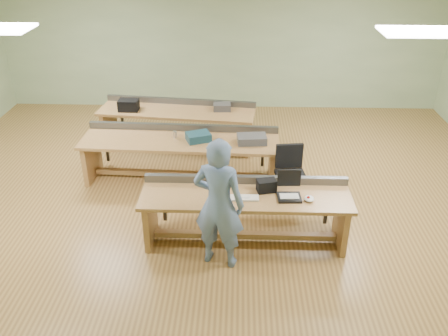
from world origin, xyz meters
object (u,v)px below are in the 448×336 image
Objects in this scene: drinks_can at (175,135)px; camera_bag at (266,186)px; workbench_back at (177,119)px; task_chair at (290,183)px; person at (219,204)px; parts_bin_grey at (252,139)px; workbench_front at (245,206)px; workbench_mid at (180,149)px; laptop_base at (289,197)px; parts_bin_teal at (198,137)px; mug at (193,139)px.

camera_bag is at bearing -49.20° from drinks_can.
drinks_can is (0.13, -1.29, 0.25)m from workbench_back.
task_chair reaches higher than camera_bag.
camera_bag is at bearing -122.84° from person.
task_chair reaches higher than parts_bin_grey.
workbench_front is 1.65m from parts_bin_grey.
person reaches higher than workbench_mid.
person reaches higher than workbench_back.
laptop_base is 2.23m from parts_bin_teal.
mug is at bearing -61.85° from person.
person reaches higher than camera_bag.
parts_bin_teal is at bearing 148.14° from task_chair.
workbench_back is at bearing 126.76° from task_chair.
mug is 0.35m from drinks_can.
camera_bag is 2.13× the size of drinks_can.
drinks_can reaches higher than laptop_base.
task_chair is 2.08m from drinks_can.
parts_bin_teal is at bearing 114.82° from workbench_front.
drinks_can is (-0.83, 2.26, -0.09)m from person.
workbench_front is at bearing -62.12° from mug.
workbench_back is 9.87× the size of laptop_base.
parts_bin_teal is (0.32, -0.06, 0.25)m from workbench_mid.
parts_bin_grey is at bearing -87.70° from person.
workbench_front is at bearing -110.60° from person.
drinks_can is at bearing 154.84° from mug.
workbench_front is 1.85m from mug.
person is at bearing -132.59° from task_chair.
parts_bin_grey is at bearing -6.60° from drinks_can.
camera_bag is (1.37, -1.65, 0.27)m from workbench_mid.
parts_bin_teal is at bearing -62.80° from workbench_back.
laptop_base is 0.35m from camera_bag.
parts_bin_grey is at bearing -3.59° from parts_bin_teal.
parts_bin_teal is at bearing -64.32° from person.
workbench_mid is at bearing 129.83° from laptop_base.
workbench_back is (-0.21, 1.33, -0.01)m from workbench_mid.
parts_bin_teal reaches higher than workbench_back.
laptop_base is at bearing -44.64° from camera_bag.
laptop_base is 0.81× the size of parts_bin_teal.
mug is at bearing -24.48° from workbench_mid.
camera_bag is at bearing -55.66° from workbench_back.
camera_bag is at bearing -56.52° from parts_bin_teal.
person is 15.03× the size of drinks_can.
mug is at bearing 127.44° from laptop_base.
laptop_base is (0.92, 0.39, -0.13)m from person.
workbench_back is at bearing 107.04° from mug.
workbench_back is 3.68m from laptop_base.
workbench_mid is 27.97× the size of drinks_can.
workbench_front is 11.14× the size of camera_bag.
drinks_can is at bearing -55.35° from person.
workbench_back is at bearing 95.54° from drinks_can.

